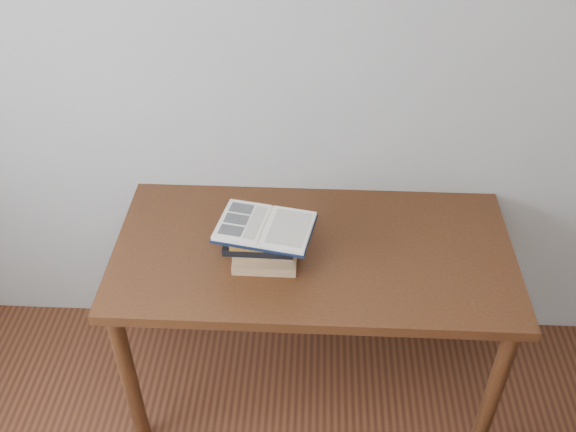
{
  "coord_description": "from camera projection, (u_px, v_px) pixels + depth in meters",
  "views": [
    {
      "loc": [
        0.1,
        -0.36,
        2.37
      ],
      "look_at": [
        0.02,
        1.29,
        1.01
      ],
      "focal_mm": 40.0,
      "sensor_mm": 36.0,
      "label": 1
    }
  ],
  "objects": [
    {
      "name": "desk",
      "position": [
        313.0,
        268.0,
        2.41
      ],
      "size": [
        1.47,
        0.73,
        0.79
      ],
      "color": "#4E2913",
      "rests_on": "ground"
    },
    {
      "name": "book_stack",
      "position": [
        263.0,
        243.0,
        2.27
      ],
      "size": [
        0.26,
        0.19,
        0.15
      ],
      "color": "#A17653",
      "rests_on": "desk"
    },
    {
      "name": "open_book",
      "position": [
        265.0,
        227.0,
        2.19
      ],
      "size": [
        0.36,
        0.28,
        0.03
      ],
      "rotation": [
        0.0,
        0.0,
        -0.19
      ],
      "color": "black",
      "rests_on": "book_stack"
    }
  ]
}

